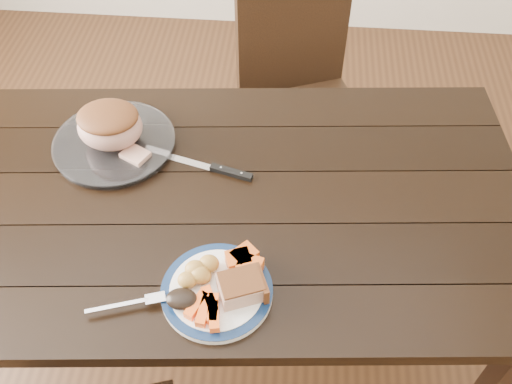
# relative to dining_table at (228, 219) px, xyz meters

# --- Properties ---
(ground) EXTENTS (4.00, 4.00, 0.00)m
(ground) POSITION_rel_dining_table_xyz_m (0.00, 0.00, -0.66)
(ground) COLOR #472B16
(ground) RESTS_ON ground
(dining_table) EXTENTS (1.68, 1.04, 0.75)m
(dining_table) POSITION_rel_dining_table_xyz_m (0.00, 0.00, 0.00)
(dining_table) COLOR black
(dining_table) RESTS_ON ground
(chair_far) EXTENTS (0.55, 0.55, 0.93)m
(chair_far) POSITION_rel_dining_table_xyz_m (0.18, 0.73, -0.13)
(chair_far) COLOR black
(chair_far) RESTS_ON ground
(dinner_plate) EXTENTS (0.26, 0.26, 0.02)m
(dinner_plate) POSITION_rel_dining_table_xyz_m (0.01, -0.29, 0.10)
(dinner_plate) COLOR white
(dinner_plate) RESTS_ON dining_table
(plate_rim) EXTENTS (0.26, 0.26, 0.02)m
(plate_rim) POSITION_rel_dining_table_xyz_m (0.01, -0.29, 0.11)
(plate_rim) COLOR #0D2042
(plate_rim) RESTS_ON dinner_plate
(serving_platter) EXTENTS (0.33, 0.33, 0.02)m
(serving_platter) POSITION_rel_dining_table_xyz_m (-0.34, 0.16, 0.10)
(serving_platter) COLOR white
(serving_platter) RESTS_ON dining_table
(pork_slice) EXTENTS (0.12, 0.11, 0.04)m
(pork_slice) POSITION_rel_dining_table_xyz_m (0.07, -0.29, 0.13)
(pork_slice) COLOR tan
(pork_slice) RESTS_ON dinner_plate
(roasted_potatoes) EXTENTS (0.09, 0.09, 0.04)m
(roasted_potatoes) POSITION_rel_dining_table_xyz_m (-0.03, -0.26, 0.13)
(roasted_potatoes) COLOR gold
(roasted_potatoes) RESTS_ON dinner_plate
(carrot_batons) EXTENTS (0.08, 0.11, 0.02)m
(carrot_batons) POSITION_rel_dining_table_xyz_m (0.00, -0.35, 0.12)
(carrot_batons) COLOR #FF5C15
(carrot_batons) RESTS_ON dinner_plate
(pumpkin_wedges) EXTENTS (0.09, 0.09, 0.04)m
(pumpkin_wedges) POSITION_rel_dining_table_xyz_m (0.07, -0.22, 0.13)
(pumpkin_wedges) COLOR orange
(pumpkin_wedges) RESTS_ON dinner_plate
(dark_mushroom) EXTENTS (0.07, 0.05, 0.03)m
(dark_mushroom) POSITION_rel_dining_table_xyz_m (-0.06, -0.33, 0.13)
(dark_mushroom) COLOR black
(dark_mushroom) RESTS_ON dinner_plate
(fork) EXTENTS (0.17, 0.07, 0.00)m
(fork) POSITION_rel_dining_table_xyz_m (-0.17, -0.34, 0.11)
(fork) COLOR silver
(fork) RESTS_ON dinner_plate
(roast_joint) EXTENTS (0.18, 0.15, 0.12)m
(roast_joint) POSITION_rel_dining_table_xyz_m (-0.34, 0.16, 0.17)
(roast_joint) COLOR tan
(roast_joint) RESTS_ON serving_platter
(cut_slice) EXTENTS (0.09, 0.08, 0.02)m
(cut_slice) POSITION_rel_dining_table_xyz_m (-0.26, 0.11, 0.12)
(cut_slice) COLOR tan
(cut_slice) RESTS_ON serving_platter
(carving_knife) EXTENTS (0.31, 0.11, 0.01)m
(carving_knife) POSITION_rel_dining_table_xyz_m (-0.03, 0.09, 0.10)
(carving_knife) COLOR silver
(carving_knife) RESTS_ON dining_table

